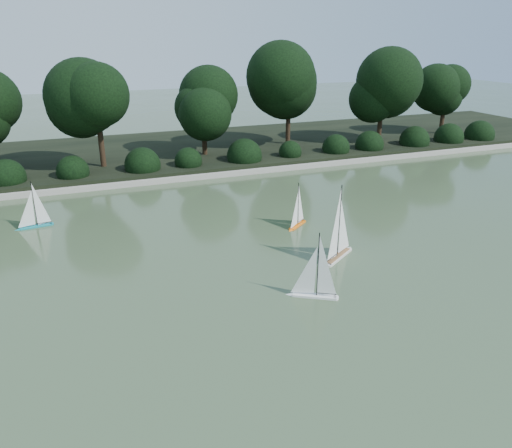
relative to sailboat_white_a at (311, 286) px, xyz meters
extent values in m
plane|color=#354328|center=(0.14, 0.09, -0.23)|extent=(80.00, 80.00, 0.00)
cube|color=gray|center=(0.14, 9.09, -0.14)|extent=(40.00, 0.35, 0.18)
cube|color=black|center=(0.14, 13.09, -0.08)|extent=(40.00, 8.00, 0.30)
cylinder|color=black|center=(-2.86, 10.99, 0.60)|extent=(0.20, 0.20, 1.66)
sphere|color=black|center=(-2.86, 10.99, 2.63)|extent=(2.66, 2.66, 2.66)
cylinder|color=black|center=(1.14, 11.49, 0.40)|extent=(0.20, 0.20, 1.26)
sphere|color=black|center=(1.14, 11.49, 1.98)|extent=(2.10, 2.10, 2.10)
cylinder|color=black|center=(5.14, 12.19, 0.64)|extent=(0.20, 0.20, 1.73)
sphere|color=black|center=(5.14, 12.19, 2.76)|extent=(2.80, 2.80, 2.80)
cylinder|color=black|center=(9.14, 11.09, 0.51)|extent=(0.20, 0.20, 1.48)
sphere|color=black|center=(9.14, 11.09, 2.38)|extent=(2.52, 2.52, 2.52)
cylinder|color=black|center=(13.14, 11.69, 0.47)|extent=(0.20, 0.20, 1.40)
sphere|color=black|center=(13.14, 11.69, 2.18)|extent=(2.24, 2.24, 2.24)
sphere|color=black|center=(-5.86, 9.99, 0.22)|extent=(1.10, 1.10, 1.10)
sphere|color=black|center=(-3.86, 9.99, 0.22)|extent=(1.10, 1.10, 1.10)
sphere|color=black|center=(-1.86, 9.99, 0.22)|extent=(1.10, 1.10, 1.10)
sphere|color=black|center=(0.14, 9.99, 0.22)|extent=(1.10, 1.10, 1.10)
sphere|color=black|center=(2.14, 9.99, 0.22)|extent=(1.10, 1.10, 1.10)
sphere|color=black|center=(4.14, 9.99, 0.22)|extent=(1.10, 1.10, 1.10)
sphere|color=black|center=(6.14, 9.99, 0.22)|extent=(1.10, 1.10, 1.10)
sphere|color=black|center=(8.14, 9.99, 0.22)|extent=(1.10, 1.10, 1.10)
sphere|color=black|center=(10.14, 9.99, 0.22)|extent=(1.10, 1.10, 1.10)
sphere|color=black|center=(12.14, 9.99, 0.22)|extent=(1.10, 1.10, 1.10)
sphere|color=black|center=(14.14, 9.99, 0.22)|extent=(1.10, 1.10, 1.10)
cube|color=white|center=(0.07, -0.04, -0.18)|extent=(0.82, 0.59, 0.09)
cone|color=white|center=(-0.35, 0.22, -0.18)|extent=(0.23, 0.23, 0.17)
cylinder|color=white|center=(0.43, -0.26, -0.18)|extent=(0.14, 0.14, 0.09)
cylinder|color=black|center=(0.10, -0.06, 0.52)|extent=(0.02, 0.02, 1.32)
cylinder|color=black|center=(0.26, -0.16, -0.09)|extent=(0.34, 0.22, 0.01)
cube|color=silver|center=(1.44, 1.41, -0.17)|extent=(1.04, 0.81, 0.11)
cone|color=silver|center=(1.97, 1.77, -0.17)|extent=(0.31, 0.31, 0.22)
cylinder|color=silver|center=(0.98, 1.10, -0.17)|extent=(0.18, 0.18, 0.11)
cube|color=olive|center=(1.44, 1.41, -0.11)|extent=(0.93, 0.71, 0.01)
cylinder|color=black|center=(1.39, 1.38, 0.74)|extent=(0.03, 0.03, 1.72)
cylinder|color=black|center=(1.19, 1.24, -0.05)|extent=(0.43, 0.30, 0.02)
cube|color=orange|center=(1.46, 3.60, -0.19)|extent=(0.68, 0.58, 0.07)
cone|color=orange|center=(1.12, 3.33, -0.19)|extent=(0.21, 0.21, 0.15)
cylinder|color=orange|center=(1.76, 3.83, -0.19)|extent=(0.13, 0.13, 0.07)
cylinder|color=black|center=(1.49, 3.62, 0.43)|extent=(0.02, 0.02, 1.16)
cylinder|color=black|center=(1.62, 3.72, -0.11)|extent=(0.28, 0.22, 0.01)
cube|color=teal|center=(-5.12, 6.08, -0.19)|extent=(0.81, 0.27, 0.08)
cone|color=teal|center=(-5.58, 6.02, -0.19)|extent=(0.18, 0.18, 0.16)
cylinder|color=teal|center=(-4.73, 6.13, -0.19)|extent=(0.11, 0.11, 0.08)
cylinder|color=black|center=(-5.08, 6.08, 0.47)|extent=(0.02, 0.02, 1.24)
cylinder|color=black|center=(-4.91, 6.11, -0.10)|extent=(0.37, 0.06, 0.01)
camera|label=1|loc=(-4.17, -7.70, 4.64)|focal=35.00mm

